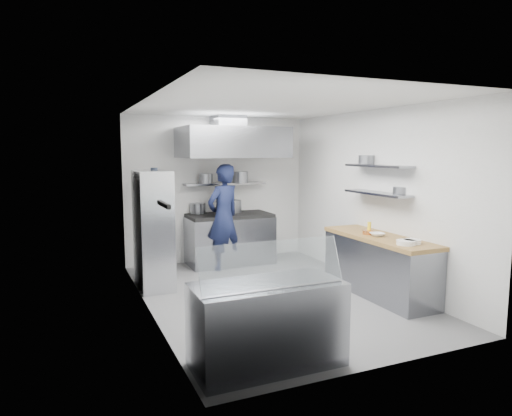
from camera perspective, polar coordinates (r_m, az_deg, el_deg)
name	(u,v)px	position (r m, az deg, el deg)	size (l,w,h in m)	color
floor	(272,295)	(6.95, 1.99, -10.85)	(5.00, 5.00, 0.00)	#565658
ceiling	(273,105)	(6.64, 2.10, 12.78)	(5.00, 5.00, 0.00)	silver
wall_back	(218,189)	(8.97, -4.82, 2.34)	(3.60, 0.02, 2.80)	white
wall_front	(384,229)	(4.54, 15.68, -2.59)	(3.60, 0.02, 2.80)	white
wall_left	(148,209)	(6.11, -13.40, -0.08)	(5.00, 0.02, 2.80)	white
wall_right	(373,198)	(7.60, 14.41, 1.27)	(5.00, 0.02, 2.80)	white
gas_range	(230,240)	(8.76, -3.29, -4.04)	(1.60, 0.80, 0.90)	gray
cooktop	(230,215)	(8.68, -3.32, -0.93)	(1.57, 0.78, 0.06)	black
stock_pot_left	(198,208)	(8.78, -7.29, -0.03)	(0.29, 0.29, 0.20)	slate
stock_pot_mid	(233,206)	(8.86, -2.89, 0.22)	(0.33, 0.33, 0.24)	slate
over_range_shelf	(225,184)	(8.84, -3.88, 3.06)	(1.60, 0.30, 0.04)	gray
shelf_pot_a	(206,178)	(8.71, -6.29, 3.70)	(0.26, 0.26, 0.18)	slate
shelf_pot_b	(240,177)	(8.67, -1.96, 3.85)	(0.29, 0.29, 0.22)	slate
extractor_hood	(232,143)	(8.43, -2.97, 8.17)	(1.90, 1.15, 0.55)	gray
hood_duct	(228,122)	(8.65, -3.52, 10.66)	(0.55, 0.55, 0.24)	slate
red_firebox	(154,191)	(8.59, -12.62, 2.12)	(0.22, 0.10, 0.26)	#AD2E0D
chef	(224,217)	(8.26, -4.08, -1.15)	(0.70, 0.46, 1.92)	#121938
wire_rack	(153,230)	(7.31, -12.73, -2.66)	(0.50, 0.90, 1.85)	silver
rack_bin_a	(156,240)	(7.12, -12.38, -3.93)	(0.17, 0.21, 0.19)	white
rack_bin_b	(151,205)	(7.40, -13.01, 0.38)	(0.14, 0.18, 0.16)	yellow
rack_jar	(154,173)	(7.28, -12.61, 4.24)	(0.11, 0.11, 0.18)	black
knife_strip	(164,205)	(5.22, -11.46, 0.43)	(0.04, 0.55, 0.05)	black
prep_counter_base	(379,267)	(7.10, 15.08, -7.18)	(0.62, 2.00, 0.84)	gray
prep_counter_top	(380,238)	(7.01, 15.20, -3.61)	(0.65, 2.04, 0.06)	olive
plate_stack_a	(406,243)	(6.44, 18.25, -4.12)	(0.25, 0.25, 0.06)	white
plate_stack_b	(412,242)	(6.53, 18.97, -3.98)	(0.23, 0.23, 0.06)	white
copper_pan	(368,232)	(7.08, 13.82, -2.97)	(0.16, 0.16, 0.06)	orange
squeeze_bottle	(369,228)	(7.13, 13.97, -2.42)	(0.06, 0.06, 0.18)	yellow
mixing_bowl	(377,234)	(6.95, 14.91, -3.22)	(0.21, 0.21, 0.05)	white
wall_shelf_lower	(377,193)	(7.25, 14.88, 1.79)	(0.30, 1.30, 0.04)	gray
wall_shelf_upper	(378,166)	(7.23, 14.99, 5.10)	(0.30, 1.30, 0.04)	gray
shelf_pot_c	(401,190)	(7.10, 17.69, 2.15)	(0.24, 0.24, 0.10)	slate
shelf_pot_d	(366,160)	(7.58, 13.62, 5.91)	(0.25, 0.25, 0.14)	slate
display_case	(267,324)	(4.70, 1.39, -14.34)	(1.50, 0.70, 0.85)	gray
display_glass	(273,264)	(4.40, 2.08, -7.03)	(1.47, 0.02, 0.45)	silver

